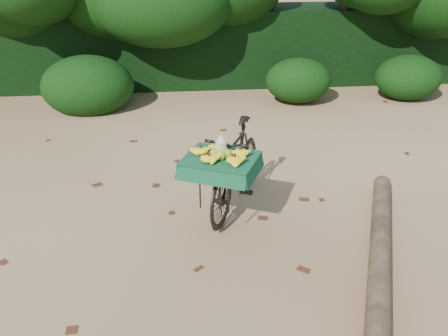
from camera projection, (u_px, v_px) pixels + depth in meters
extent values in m
plane|color=tan|center=(265.00, 201.00, 6.55)|extent=(80.00, 80.00, 0.00)
imported|color=black|center=(236.00, 167.00, 6.21)|extent=(1.30, 1.97, 1.16)
cube|color=black|center=(221.00, 159.00, 5.54)|extent=(0.59, 0.64, 0.03)
cube|color=#144B33|center=(221.00, 158.00, 5.53)|extent=(1.05, 0.98, 0.01)
ellipsoid|color=olive|center=(227.00, 154.00, 5.48)|extent=(0.11, 0.09, 0.12)
ellipsoid|color=olive|center=(224.00, 151.00, 5.55)|extent=(0.11, 0.09, 0.12)
ellipsoid|color=olive|center=(216.00, 151.00, 5.56)|extent=(0.11, 0.09, 0.12)
ellipsoid|color=olive|center=(214.00, 154.00, 5.49)|extent=(0.11, 0.09, 0.12)
ellipsoid|color=olive|center=(221.00, 155.00, 5.44)|extent=(0.11, 0.09, 0.12)
cylinder|color=#EAE5C6|center=(221.00, 148.00, 5.49)|extent=(0.13, 0.13, 0.17)
cylinder|color=brown|center=(380.00, 246.00, 5.40)|extent=(1.50, 3.07, 0.23)
cube|color=black|center=(221.00, 45.00, 11.80)|extent=(26.00, 1.80, 1.80)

